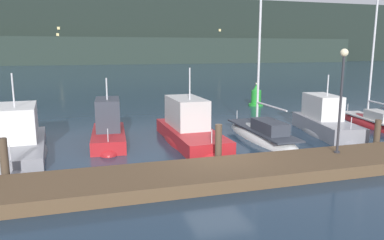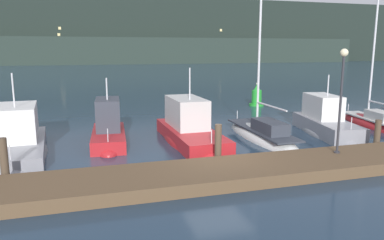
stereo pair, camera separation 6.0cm
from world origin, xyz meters
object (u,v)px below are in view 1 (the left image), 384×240
(motorboat_berth_3, at_px, (18,144))
(motorboat_berth_7, at_px, (325,127))
(motorboat_berth_5, at_px, (190,135))
(channel_buoy, at_px, (256,97))
(motorboat_berth_4, at_px, (109,136))
(sailboat_berth_6, at_px, (262,137))
(sailboat_berth_8, at_px, (372,124))
(dock_lamppost, at_px, (342,85))

(motorboat_berth_3, xyz_separation_m, motorboat_berth_7, (16.00, -0.66, -0.02))
(motorboat_berth_5, bearing_deg, channel_buoy, 49.35)
(motorboat_berth_5, bearing_deg, motorboat_berth_4, 167.95)
(sailboat_berth_6, relative_size, sailboat_berth_8, 0.90)
(channel_buoy, height_order, dock_lamppost, dock_lamppost)
(motorboat_berth_3, distance_m, motorboat_berth_5, 8.18)
(sailboat_berth_8, xyz_separation_m, channel_buoy, (-3.13, 9.76, 0.59))
(sailboat_berth_8, bearing_deg, motorboat_berth_5, -177.25)
(sailboat_berth_6, xyz_separation_m, dock_lamppost, (0.99, -4.79, 3.17))
(channel_buoy, bearing_deg, dock_lamppost, -104.45)
(channel_buoy, bearing_deg, motorboat_berth_3, -149.29)
(channel_buoy, bearing_deg, motorboat_berth_4, -143.74)
(channel_buoy, bearing_deg, sailboat_berth_8, -72.20)
(sailboat_berth_6, height_order, sailboat_berth_8, sailboat_berth_8)
(motorboat_berth_3, relative_size, motorboat_berth_5, 1.00)
(motorboat_berth_3, height_order, motorboat_berth_5, motorboat_berth_5)
(motorboat_berth_5, relative_size, dock_lamppost, 1.72)
(motorboat_berth_3, bearing_deg, sailboat_berth_8, 1.05)
(motorboat_berth_3, xyz_separation_m, sailboat_berth_8, (20.18, 0.37, -0.27))
(motorboat_berth_5, height_order, sailboat_berth_8, sailboat_berth_8)
(motorboat_berth_3, height_order, dock_lamppost, dock_lamppost)
(sailboat_berth_6, xyz_separation_m, motorboat_berth_7, (3.99, 0.10, 0.25))
(motorboat_berth_7, xyz_separation_m, dock_lamppost, (-3.00, -4.90, 2.92))
(sailboat_berth_8, bearing_deg, motorboat_berth_7, -166.18)
(motorboat_berth_3, distance_m, motorboat_berth_7, 16.02)
(motorboat_berth_5, height_order, channel_buoy, motorboat_berth_5)
(motorboat_berth_3, xyz_separation_m, motorboat_berth_5, (8.17, -0.21, -0.04))
(motorboat_berth_3, height_order, sailboat_berth_8, sailboat_berth_8)
(motorboat_berth_4, bearing_deg, sailboat_berth_8, -1.02)
(channel_buoy, relative_size, dock_lamppost, 0.45)
(motorboat_berth_4, bearing_deg, sailboat_berth_6, -10.19)
(motorboat_berth_5, bearing_deg, motorboat_berth_7, -3.29)
(motorboat_berth_5, distance_m, sailboat_berth_8, 12.02)
(motorboat_berth_7, bearing_deg, sailboat_berth_6, -178.52)
(motorboat_berth_3, bearing_deg, dock_lamppost, -23.13)
(motorboat_berth_3, bearing_deg, channel_buoy, 30.71)
(sailboat_berth_6, height_order, dock_lamppost, sailboat_berth_6)
(motorboat_berth_3, height_order, channel_buoy, motorboat_berth_3)
(motorboat_berth_4, distance_m, motorboat_berth_7, 11.94)
(motorboat_berth_7, relative_size, channel_buoy, 3.29)
(motorboat_berth_7, xyz_separation_m, channel_buoy, (1.04, 10.78, 0.34))
(motorboat_berth_3, distance_m, motorboat_berth_4, 4.19)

